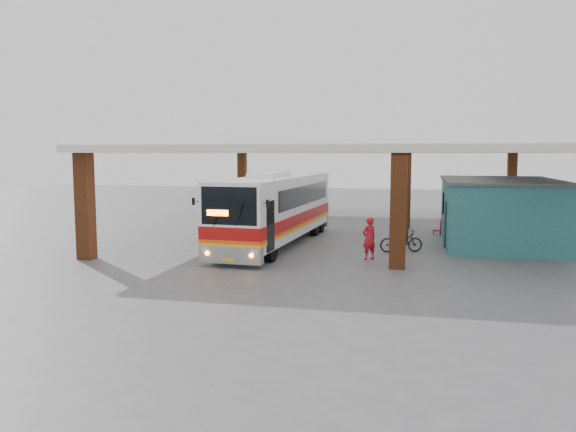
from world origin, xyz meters
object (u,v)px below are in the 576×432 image
at_px(pedestrian, 369,238).
at_px(motorcycle, 401,241).
at_px(red_chair, 439,228).
at_px(coach_bus, 276,209).

bearing_deg(pedestrian, motorcycle, -162.01).
xyz_separation_m(pedestrian, red_chair, (3.04, 7.95, -0.50)).
height_order(coach_bus, pedestrian, coach_bus).
xyz_separation_m(coach_bus, red_chair, (7.65, 5.22, -1.35)).
bearing_deg(red_chair, pedestrian, -111.17).
xyz_separation_m(coach_bus, pedestrian, (4.61, -2.73, -0.85)).
height_order(pedestrian, red_chair, pedestrian).
bearing_deg(motorcycle, red_chair, -34.71).
distance_m(pedestrian, red_chair, 8.53).
bearing_deg(pedestrian, coach_bus, -71.80).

